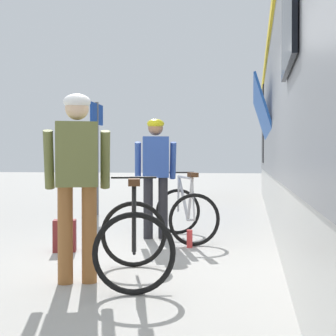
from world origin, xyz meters
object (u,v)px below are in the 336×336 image
at_px(bicycle_near_silver, 186,212).
at_px(platform_sign_post, 97,139).
at_px(cyclist_near_in_blue, 156,167).
at_px(cyclist_far_in_olive, 77,170).
at_px(bicycle_far_black, 134,238).
at_px(water_bottle_near_the_bikes, 190,239).
at_px(backpack_on_platform, 65,236).

height_order(bicycle_near_silver, platform_sign_post, platform_sign_post).
xyz_separation_m(cyclist_near_in_blue, cyclist_far_in_olive, (-0.20, -2.50, 0.00)).
distance_m(bicycle_near_silver, platform_sign_post, 3.75).
distance_m(bicycle_far_black, water_bottle_near_the_bikes, 1.74).
bearing_deg(backpack_on_platform, cyclist_near_in_blue, 33.07).
relative_size(cyclist_far_in_olive, platform_sign_post, 0.73).
relative_size(cyclist_far_in_olive, water_bottle_near_the_bikes, 7.57).
height_order(cyclist_near_in_blue, water_bottle_near_the_bikes, cyclist_near_in_blue).
bearing_deg(backpack_on_platform, bicycle_far_black, -61.57).
height_order(bicycle_near_silver, bicycle_far_black, same).
relative_size(cyclist_near_in_blue, bicycle_near_silver, 1.40).
distance_m(cyclist_near_in_blue, water_bottle_near_the_bikes, 1.26).
xyz_separation_m(bicycle_near_silver, bicycle_far_black, (-0.17, -2.26, 0.00)).
bearing_deg(backpack_on_platform, water_bottle_near_the_bikes, 1.66).
xyz_separation_m(backpack_on_platform, platform_sign_post, (-0.94, 3.80, 1.42)).
bearing_deg(bicycle_near_silver, bicycle_far_black, -94.17).
xyz_separation_m(bicycle_near_silver, backpack_on_platform, (-1.38, -1.12, -0.20)).
xyz_separation_m(cyclist_near_in_blue, platform_sign_post, (-1.87, 2.65, 0.57)).
relative_size(water_bottle_near_the_bikes, platform_sign_post, 0.10).
xyz_separation_m(bicycle_near_silver, platform_sign_post, (-2.32, 2.68, 1.22)).
bearing_deg(cyclist_near_in_blue, water_bottle_near_the_bikes, -45.65).
height_order(water_bottle_near_the_bikes, platform_sign_post, platform_sign_post).
height_order(bicycle_far_black, backpack_on_platform, bicycle_far_black).
height_order(cyclist_far_in_olive, water_bottle_near_the_bikes, cyclist_far_in_olive).
xyz_separation_m(backpack_on_platform, water_bottle_near_the_bikes, (1.51, 0.55, -0.08)).
height_order(cyclist_far_in_olive, bicycle_near_silver, cyclist_far_in_olive).
xyz_separation_m(cyclist_near_in_blue, backpack_on_platform, (-0.92, -1.15, -0.85)).
relative_size(cyclist_far_in_olive, bicycle_far_black, 1.44).
height_order(backpack_on_platform, platform_sign_post, platform_sign_post).
bearing_deg(platform_sign_post, cyclist_near_in_blue, -54.87).
bearing_deg(platform_sign_post, bicycle_far_black, -66.46).
distance_m(cyclist_far_in_olive, bicycle_far_black, 0.84).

